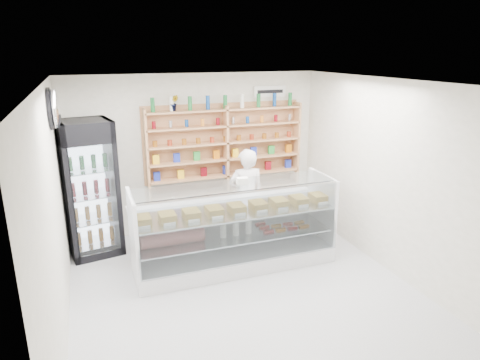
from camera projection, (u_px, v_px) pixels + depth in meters
name	position (u px, v px, depth m)	size (l,w,h in m)	color
room	(247.00, 196.00, 5.39)	(5.00, 5.00, 5.00)	silver
display_counter	(234.00, 243.00, 6.49)	(3.01, 0.90, 1.31)	white
shop_worker	(246.00, 197.00, 7.12)	(0.60, 0.39, 1.64)	silver
drinks_cooler	(90.00, 188.00, 6.72)	(0.90, 0.88, 2.16)	black
wall_shelving	(226.00, 143.00, 7.60)	(2.84, 0.28, 1.33)	tan
potted_plant	(174.00, 103.00, 7.09)	(0.15, 0.12, 0.27)	#1E6626
security_mirror	(55.00, 109.00, 5.45)	(0.15, 0.50, 0.50)	silver
wall_sign	(270.00, 91.00, 7.77)	(0.62, 0.03, 0.20)	white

